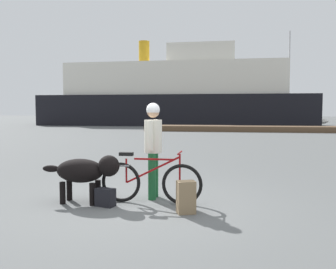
# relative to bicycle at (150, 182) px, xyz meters

# --- Properties ---
(ground_plane) EXTENTS (160.00, 160.00, 0.00)m
(ground_plane) POSITION_rel_bicycle_xyz_m (-0.09, -0.17, -0.38)
(ground_plane) COLOR #595B5B
(bicycle) EXTENTS (1.78, 0.44, 0.90)m
(bicycle) POSITION_rel_bicycle_xyz_m (0.00, 0.00, 0.00)
(bicycle) COLOR black
(bicycle) RESTS_ON ground_plane
(person_cyclist) EXTENTS (0.32, 0.53, 1.74)m
(person_cyclist) POSITION_rel_bicycle_xyz_m (-0.02, 0.37, 0.67)
(person_cyclist) COLOR #19592D
(person_cyclist) RESTS_ON ground_plane
(dog) EXTENTS (1.40, 0.49, 0.84)m
(dog) POSITION_rel_bicycle_xyz_m (-1.11, -0.16, 0.18)
(dog) COLOR black
(dog) RESTS_ON ground_plane
(backpack) EXTENTS (0.33, 0.29, 0.51)m
(backpack) POSITION_rel_bicycle_xyz_m (0.68, -0.50, -0.13)
(backpack) COLOR #8C7251
(backpack) RESTS_ON ground_plane
(handbag_pannier) EXTENTS (0.36, 0.26, 0.30)m
(handbag_pannier) POSITION_rel_bicycle_xyz_m (-0.70, -0.32, -0.23)
(handbag_pannier) COLOR black
(handbag_pannier) RESTS_ON ground_plane
(dock_pier) EXTENTS (14.65, 2.19, 0.40)m
(dock_pier) POSITION_rel_bicycle_xyz_m (2.38, 21.26, -0.18)
(dock_pier) COLOR brown
(dock_pier) RESTS_ON ground_plane
(ferry_boat) EXTENTS (27.04, 7.12, 8.62)m
(ferry_boat) POSITION_rel_bicycle_xyz_m (-4.16, 31.15, 2.64)
(ferry_boat) COLOR black
(ferry_boat) RESTS_ON ground_plane
(sailboat_moored) EXTENTS (7.59, 2.13, 9.16)m
(sailboat_moored) POSITION_rel_bicycle_xyz_m (6.89, 31.14, 0.12)
(sailboat_moored) COLOR silver
(sailboat_moored) RESTS_ON ground_plane
(pine_tree_far_left) EXTENTS (3.15, 3.15, 11.42)m
(pine_tree_far_left) POSITION_rel_bicycle_xyz_m (-7.05, 48.69, 6.42)
(pine_tree_far_left) COLOR #4C331E
(pine_tree_far_left) RESTS_ON ground_plane
(pine_tree_center) EXTENTS (4.36, 4.36, 8.35)m
(pine_tree_center) POSITION_rel_bicycle_xyz_m (-4.89, 46.65, 4.86)
(pine_tree_center) COLOR #4C331E
(pine_tree_center) RESTS_ON ground_plane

